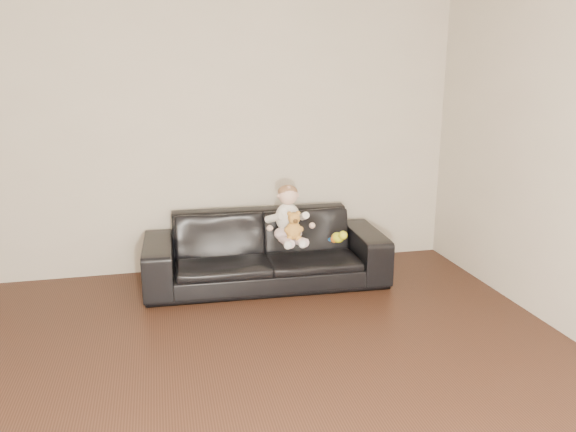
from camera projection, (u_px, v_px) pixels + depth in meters
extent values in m
plane|color=beige|center=(185.00, 130.00, 4.98)|extent=(5.00, 0.00, 5.00)
imported|color=black|center=(265.00, 249.00, 4.90)|extent=(2.10, 0.88, 0.61)
ellipsoid|color=silver|center=(288.00, 233.00, 4.80)|extent=(0.29, 0.27, 0.13)
ellipsoid|color=white|center=(288.00, 217.00, 4.78)|extent=(0.25, 0.22, 0.25)
sphere|color=beige|center=(288.00, 195.00, 4.72)|extent=(0.21, 0.21, 0.16)
ellipsoid|color=#8C603F|center=(288.00, 192.00, 4.72)|extent=(0.21, 0.21, 0.12)
cylinder|color=silver|center=(286.00, 241.00, 4.65)|extent=(0.13, 0.22, 0.08)
cylinder|color=silver|center=(298.00, 241.00, 4.67)|extent=(0.13, 0.22, 0.08)
sphere|color=white|center=(288.00, 245.00, 4.55)|extent=(0.09, 0.09, 0.07)
sphere|color=white|center=(302.00, 244.00, 4.57)|extent=(0.09, 0.09, 0.07)
cylinder|color=white|center=(274.00, 218.00, 4.69)|extent=(0.11, 0.18, 0.11)
cylinder|color=white|center=(304.00, 216.00, 4.75)|extent=(0.11, 0.18, 0.11)
ellipsoid|color=#C68A38|center=(293.00, 231.00, 4.64)|extent=(0.14, 0.13, 0.15)
sphere|color=#C68A38|center=(294.00, 218.00, 4.60)|extent=(0.11, 0.11, 0.10)
sphere|color=#C68A38|center=(289.00, 214.00, 4.59)|extent=(0.04, 0.04, 0.04)
sphere|color=#C68A38|center=(298.00, 213.00, 4.60)|extent=(0.04, 0.04, 0.04)
sphere|color=#593819|center=(295.00, 221.00, 4.56)|extent=(0.04, 0.04, 0.04)
ellipsoid|color=#C7CF18|center=(338.00, 238.00, 4.76)|extent=(0.13, 0.15, 0.09)
sphere|color=orange|center=(334.00, 239.00, 4.75)|extent=(0.07, 0.07, 0.06)
cylinder|color=blue|center=(333.00, 240.00, 4.83)|extent=(0.12, 0.12, 0.01)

